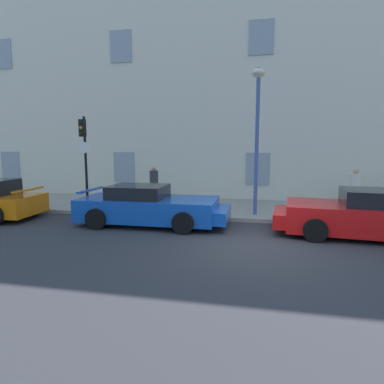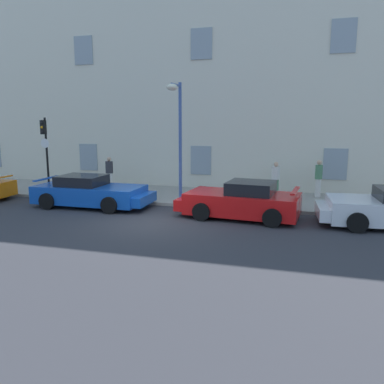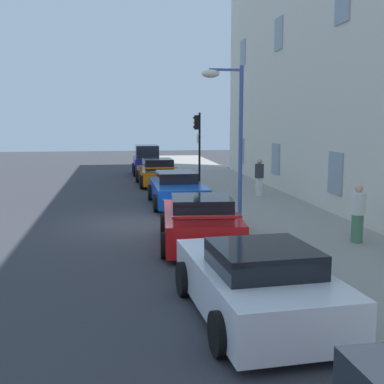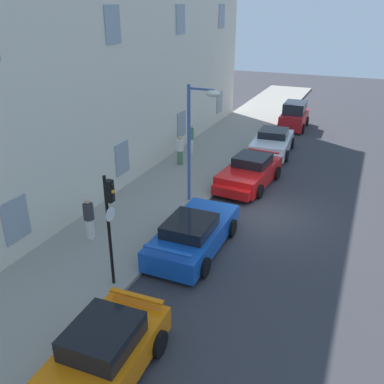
{
  "view_description": "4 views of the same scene",
  "coord_description": "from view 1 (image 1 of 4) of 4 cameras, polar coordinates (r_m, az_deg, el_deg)",
  "views": [
    {
      "loc": [
        0.09,
        -8.75,
        2.66
      ],
      "look_at": [
        -2.31,
        2.83,
        0.99
      ],
      "focal_mm": 30.6,
      "sensor_mm": 36.0,
      "label": 1
    },
    {
      "loc": [
        5.18,
        -12.88,
        3.62
      ],
      "look_at": [
        0.58,
        3.11,
        0.59
      ],
      "focal_mm": 36.32,
      "sensor_mm": 36.0,
      "label": 2
    },
    {
      "loc": [
        16.43,
        -0.78,
        3.47
      ],
      "look_at": [
        -0.35,
        1.78,
        1.0
      ],
      "focal_mm": 46.55,
      "sensor_mm": 36.0,
      "label": 3
    },
    {
      "loc": [
        -15.75,
        -3.54,
        8.24
      ],
      "look_at": [
        -0.74,
        2.95,
        0.88
      ],
      "focal_mm": 39.34,
      "sensor_mm": 36.0,
      "label": 4
    }
  ],
  "objects": [
    {
      "name": "ground_plane",
      "position": [
        9.15,
        10.76,
        -9.01
      ],
      "size": [
        80.0,
        80.0,
        0.0
      ],
      "primitive_type": "plane",
      "color": "#333338"
    },
    {
      "name": "sidewalk",
      "position": [
        13.73,
        11.13,
        -3.0
      ],
      "size": [
        60.0,
        4.26,
        0.14
      ],
      "primitive_type": "cube",
      "color": "gray",
      "rests_on": "ground"
    },
    {
      "name": "building_facade",
      "position": [
        18.34,
        11.87,
        19.62
      ],
      "size": [
        33.3,
        5.2,
        12.77
      ],
      "color": "beige",
      "rests_on": "ground"
    },
    {
      "name": "sportscar_yellow_flank",
      "position": [
        11.18,
        -6.76,
        -2.64
      ],
      "size": [
        5.05,
        2.22,
        1.34
      ],
      "color": "#144CB2",
      "rests_on": "ground"
    },
    {
      "name": "sportscar_white_middle",
      "position": [
        10.83,
        26.48,
        -3.71
      ],
      "size": [
        4.71,
        2.5,
        1.41
      ],
      "color": "red",
      "rests_on": "ground"
    },
    {
      "name": "traffic_light",
      "position": [
        13.57,
        -18.29,
        7.51
      ],
      "size": [
        0.44,
        0.36,
        3.66
      ],
      "color": "black",
      "rests_on": "sidewalk"
    },
    {
      "name": "street_lamp",
      "position": [
        11.75,
        11.34,
        13.05
      ],
      "size": [
        0.44,
        1.42,
        5.11
      ],
      "color": "#3F5999",
      "rests_on": "sidewalk"
    },
    {
      "name": "pedestrian_admiring",
      "position": [
        15.05,
        26.52,
        0.64
      ],
      "size": [
        0.55,
        0.55,
        1.6
      ],
      "color": "#4C7F59",
      "rests_on": "sidewalk"
    },
    {
      "name": "pedestrian_strolling",
      "position": [
        15.03,
        -6.64,
        1.51
      ],
      "size": [
        0.54,
        0.54,
        1.64
      ],
      "color": "silver",
      "rests_on": "sidewalk"
    }
  ]
}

